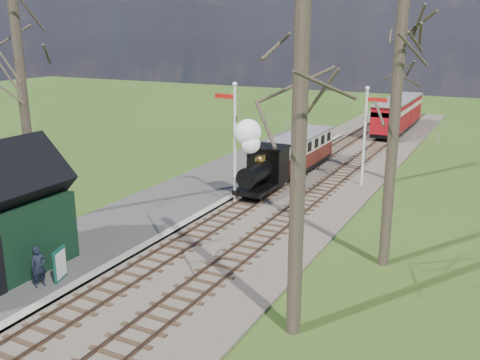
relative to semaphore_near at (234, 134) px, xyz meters
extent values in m
ellipsoid|color=#385B23|center=(-24.23, 44.00, -18.38)|extent=(57.60, 36.00, 16.20)
ellipsoid|color=#385B23|center=(-7.23, 54.00, -20.02)|extent=(64.00, 40.00, 18.00)
cube|color=brown|center=(2.07, 6.00, -3.57)|extent=(8.00, 60.00, 0.10)
cube|color=brown|center=(0.27, 6.00, -3.48)|extent=(0.07, 60.00, 0.12)
cube|color=brown|center=(1.27, 6.00, -3.48)|extent=(0.07, 60.00, 0.12)
cube|color=#38281C|center=(0.77, 6.00, -3.53)|extent=(1.60, 60.00, 0.09)
cube|color=brown|center=(2.87, 6.00, -3.48)|extent=(0.07, 60.00, 0.12)
cube|color=brown|center=(3.87, 6.00, -3.48)|extent=(0.07, 60.00, 0.12)
cube|color=#38281C|center=(3.37, 6.00, -3.53)|extent=(1.60, 60.00, 0.09)
cube|color=#474442|center=(-2.73, -2.00, -3.52)|extent=(5.00, 44.00, 0.20)
cube|color=#B2AD9E|center=(-0.43, -2.00, -3.52)|extent=(0.40, 44.00, 0.21)
cylinder|color=silver|center=(0.07, 0.00, -0.62)|extent=(0.14, 0.14, 6.00)
sphere|color=silver|center=(0.07, 0.00, 2.48)|extent=(0.24, 0.24, 0.24)
cube|color=#B7140F|center=(-0.48, 0.00, 1.88)|extent=(1.10, 0.08, 0.22)
cube|color=black|center=(0.07, 0.00, 0.78)|extent=(0.18, 0.06, 0.30)
cylinder|color=silver|center=(5.07, 6.00, -0.87)|extent=(0.14, 0.14, 5.50)
sphere|color=silver|center=(5.07, 6.00, 1.98)|extent=(0.24, 0.24, 0.24)
cube|color=#B7140F|center=(5.62, 6.00, 1.38)|extent=(1.10, 0.08, 0.22)
cube|color=black|center=(5.07, 6.00, 0.28)|extent=(0.18, 0.06, 0.30)
cylinder|color=#382D23|center=(-6.53, -7.00, 1.88)|extent=(0.41, 0.41, 11.00)
cylinder|color=#382D23|center=(7.27, -10.00, 2.38)|extent=(0.42, 0.42, 12.00)
cylinder|color=#382D23|center=(8.57, -4.00, 1.38)|extent=(0.40, 0.40, 10.00)
cylinder|color=#382D23|center=(6.27, 8.00, 0.88)|extent=(0.39, 0.39, 9.00)
cube|color=slate|center=(1.07, 20.00, -2.87)|extent=(12.60, 0.02, 0.01)
cube|color=slate|center=(1.07, 20.00, -3.17)|extent=(12.60, 0.02, 0.02)
cylinder|color=slate|center=(1.07, 20.00, -3.12)|extent=(0.08, 0.08, 1.00)
cube|color=black|center=(0.77, 1.68, -3.00)|extent=(1.59, 3.73, 0.23)
cylinder|color=black|center=(0.77, 1.12, -2.16)|extent=(1.03, 2.43, 1.03)
cube|color=black|center=(0.77, 2.80, -2.07)|extent=(1.68, 1.49, 1.87)
cylinder|color=black|center=(0.77, 0.18, -1.32)|extent=(0.26, 0.26, 0.75)
sphere|color=gold|center=(0.77, 1.40, -1.51)|extent=(0.49, 0.49, 0.49)
sphere|color=white|center=(0.87, 0.18, -0.44)|extent=(0.93, 0.93, 0.93)
sphere|color=white|center=(0.67, 0.28, 0.12)|extent=(1.31, 1.31, 1.31)
cylinder|color=black|center=(0.27, 0.56, -3.12)|extent=(0.09, 0.60, 0.60)
cylinder|color=black|center=(1.27, 0.56, -3.12)|extent=(0.09, 0.60, 0.60)
cube|color=black|center=(0.77, 7.68, -3.10)|extent=(1.77, 6.53, 0.28)
cube|color=#501912|center=(0.77, 7.68, -2.54)|extent=(1.87, 6.53, 0.84)
cube|color=beige|center=(0.77, 7.68, -1.70)|extent=(1.87, 6.53, 0.84)
cube|color=slate|center=(0.77, 7.68, -1.23)|extent=(1.96, 6.72, 0.11)
cube|color=black|center=(3.37, 21.41, -3.04)|extent=(2.05, 5.40, 0.32)
cube|color=maroon|center=(3.37, 21.41, -2.40)|extent=(2.16, 5.40, 0.97)
cube|color=beige|center=(3.37, 21.41, -1.42)|extent=(2.16, 5.40, 0.97)
cube|color=slate|center=(3.37, 21.41, -0.88)|extent=(2.27, 5.62, 0.13)
cube|color=black|center=(3.37, 26.91, -3.04)|extent=(2.05, 5.40, 0.32)
cube|color=maroon|center=(3.37, 26.91, -2.40)|extent=(2.16, 5.40, 0.97)
cube|color=beige|center=(3.37, 26.91, -1.42)|extent=(2.16, 5.40, 0.97)
cube|color=slate|center=(3.37, 26.91, -0.88)|extent=(2.27, 5.62, 0.13)
cube|color=#0F4838|center=(-1.12, -10.88, -2.84)|extent=(0.33, 0.77, 1.15)
cube|color=silver|center=(-1.07, -10.86, -2.84)|extent=(0.24, 0.65, 0.94)
imported|color=black|center=(-1.35, -11.59, -2.70)|extent=(0.51, 0.61, 1.45)
camera|label=1|loc=(12.29, -23.22, 5.00)|focal=40.00mm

